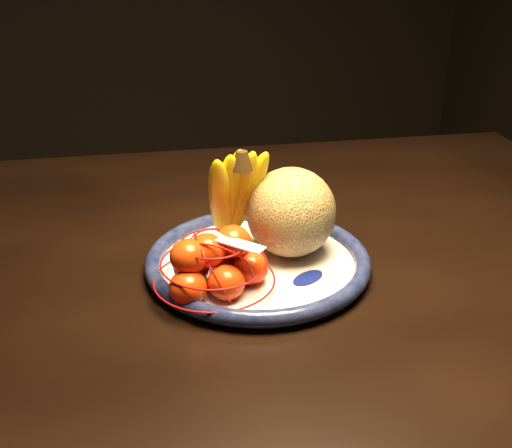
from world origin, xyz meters
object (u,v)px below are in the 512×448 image
object	(u,v)px
dining_table	(185,296)
banana_bunch	(233,194)
fruit_bowl	(258,262)
mandarin_bag	(214,265)
cantaloupe	(291,212)

from	to	relation	value
dining_table	banana_bunch	world-z (taller)	banana_bunch
fruit_bowl	mandarin_bag	distance (m)	0.10
dining_table	mandarin_bag	distance (m)	0.19
banana_bunch	mandarin_bag	xyz separation A→B (m)	(-0.05, -0.10, -0.06)
fruit_bowl	banana_bunch	bearing A→B (deg)	114.94
fruit_bowl	cantaloupe	bearing A→B (deg)	17.02
fruit_bowl	mandarin_bag	world-z (taller)	mandarin_bag
dining_table	mandarin_bag	xyz separation A→B (m)	(0.02, -0.14, 0.13)
cantaloupe	mandarin_bag	bearing A→B (deg)	-152.96
fruit_bowl	banana_bunch	distance (m)	0.11
fruit_bowl	banana_bunch	size ratio (longest dim) A/B	1.82
dining_table	banana_bunch	size ratio (longest dim) A/B	9.24
dining_table	cantaloupe	bearing A→B (deg)	-20.61
fruit_bowl	mandarin_bag	size ratio (longest dim) A/B	1.72
dining_table	banana_bunch	bearing A→B (deg)	-23.93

